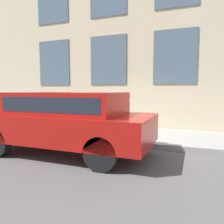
% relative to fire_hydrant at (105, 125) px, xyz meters
% --- Properties ---
extents(ground_plane, '(80.00, 80.00, 0.00)m').
position_rel_fire_hydrant_xyz_m(ground_plane, '(-0.41, -0.59, -0.58)').
color(ground_plane, '#514F4C').
extents(sidewalk, '(2.72, 60.00, 0.17)m').
position_rel_fire_hydrant_xyz_m(sidewalk, '(0.95, -0.59, -0.49)').
color(sidewalk, gray).
rests_on(sidewalk, ground_plane).
extents(building_facade, '(0.33, 40.00, 7.95)m').
position_rel_fire_hydrant_xyz_m(building_facade, '(2.45, -0.59, 3.41)').
color(building_facade, '#C6B793').
rests_on(building_facade, ground_plane).
extents(fire_hydrant, '(0.33, 0.44, 0.80)m').
position_rel_fire_hydrant_xyz_m(fire_hydrant, '(0.00, 0.00, 0.00)').
color(fire_hydrant, gray).
rests_on(fire_hydrant, sidewalk).
extents(person, '(0.35, 0.23, 1.43)m').
position_rel_fire_hydrant_xyz_m(person, '(0.41, -0.35, 0.45)').
color(person, '#232328').
rests_on(person, sidewalk).
extents(parked_truck_red_near, '(1.97, 4.71, 1.65)m').
position_rel_fire_hydrant_xyz_m(parked_truck_red_near, '(-1.63, 0.45, 0.39)').
color(parked_truck_red_near, black).
rests_on(parked_truck_red_near, ground_plane).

